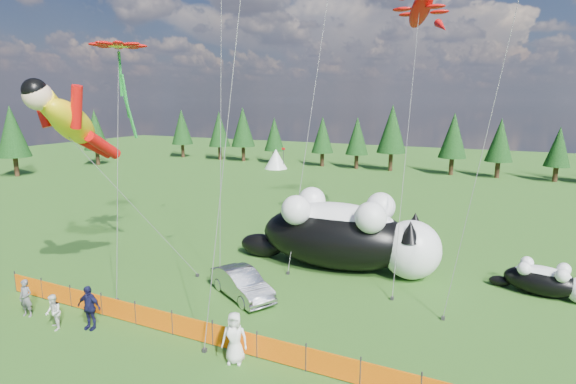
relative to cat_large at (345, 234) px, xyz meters
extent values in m
plane|color=#143D0B|center=(-3.05, -7.29, -2.07)|extent=(160.00, 160.00, 0.00)
cylinder|color=#262626|center=(-14.05, -10.29, -1.52)|extent=(0.06, 0.06, 1.10)
cylinder|color=#262626|center=(-12.05, -10.29, -1.52)|extent=(0.06, 0.06, 1.10)
cylinder|color=#262626|center=(-10.05, -10.29, -1.52)|extent=(0.06, 0.06, 1.10)
cylinder|color=#262626|center=(-8.05, -10.29, -1.52)|extent=(0.06, 0.06, 1.10)
cylinder|color=#262626|center=(-6.05, -10.29, -1.52)|extent=(0.06, 0.06, 1.10)
cylinder|color=#262626|center=(-4.05, -10.29, -1.52)|extent=(0.06, 0.06, 1.10)
cylinder|color=#262626|center=(-2.05, -10.29, -1.52)|extent=(0.06, 0.06, 1.10)
cylinder|color=#262626|center=(-0.05, -10.29, -1.52)|extent=(0.06, 0.06, 1.10)
cylinder|color=#262626|center=(1.95, -10.29, -1.52)|extent=(0.06, 0.06, 1.10)
cylinder|color=#262626|center=(3.95, -10.29, -1.52)|extent=(0.06, 0.06, 1.10)
cube|color=#FF6105|center=(-13.05, -10.29, -1.57)|extent=(2.00, 0.04, 0.90)
cube|color=#FF6105|center=(-11.05, -10.29, -1.57)|extent=(2.00, 0.04, 0.90)
cube|color=#FF6105|center=(-9.05, -10.29, -1.57)|extent=(2.00, 0.04, 0.90)
cube|color=#FF6105|center=(-7.05, -10.29, -1.57)|extent=(2.00, 0.04, 0.90)
cube|color=#FF6105|center=(-5.05, -10.29, -1.57)|extent=(2.00, 0.04, 0.90)
cube|color=#FF6105|center=(-3.05, -10.29, -1.57)|extent=(2.00, 0.04, 0.90)
cube|color=#FF6105|center=(-1.05, -10.29, -1.57)|extent=(2.00, 0.04, 0.90)
cube|color=#FF6105|center=(0.95, -10.29, -1.57)|extent=(2.00, 0.04, 0.90)
cube|color=#FF6105|center=(2.95, -10.29, -1.57)|extent=(2.00, 0.04, 0.90)
cube|color=#FF6105|center=(4.95, -10.29, -1.57)|extent=(2.00, 0.04, 0.90)
ellipsoid|color=black|center=(-0.52, -0.02, -0.26)|extent=(9.22, 4.63, 3.62)
ellipsoid|color=white|center=(-0.52, -0.02, 0.64)|extent=(6.96, 3.32, 2.21)
sphere|color=white|center=(3.69, 0.17, -0.46)|extent=(3.21, 3.21, 3.21)
sphere|color=#D7537E|center=(5.06, 0.23, -0.46)|extent=(0.45, 0.45, 0.45)
ellipsoid|color=black|center=(-5.34, -0.24, -1.37)|extent=(2.87, 1.53, 1.41)
cone|color=black|center=(3.74, -0.79, 0.82)|extent=(1.12, 1.12, 1.12)
cone|color=black|center=(3.65, 1.13, 0.82)|extent=(1.12, 1.12, 1.12)
sphere|color=white|center=(1.63, 1.38, 1.44)|extent=(1.69, 1.69, 1.69)
sphere|color=white|center=(1.74, -1.23, 1.44)|extent=(1.69, 1.69, 1.69)
sphere|color=white|center=(-2.59, 1.19, 1.44)|extent=(1.69, 1.69, 1.69)
sphere|color=white|center=(-2.47, -1.42, 1.44)|extent=(1.69, 1.69, 1.69)
ellipsoid|color=black|center=(10.01, 0.73, -1.37)|extent=(3.72, 2.17, 1.40)
ellipsoid|color=white|center=(10.01, 0.73, -1.02)|extent=(2.80, 1.58, 0.86)
ellipsoid|color=black|center=(8.17, 1.03, -1.80)|extent=(1.16, 0.71, 0.54)
sphere|color=white|center=(10.94, 1.09, -0.71)|extent=(0.65, 0.65, 0.65)
sphere|color=white|center=(10.78, 0.09, -0.71)|extent=(0.65, 0.65, 0.65)
sphere|color=white|center=(9.33, 1.35, -0.71)|extent=(0.65, 0.65, 0.65)
sphere|color=white|center=(9.16, 0.35, -0.71)|extent=(0.65, 0.65, 0.65)
imported|color=silver|center=(-3.36, -5.89, -1.38)|extent=(4.39, 3.38, 1.39)
imported|color=#5E5E64|center=(-11.06, -11.78, -1.21)|extent=(0.70, 0.53, 1.72)
imported|color=white|center=(-8.87, -12.09, -1.29)|extent=(0.88, 0.77, 1.56)
imported|color=#141438|center=(-7.56, -11.38, -1.10)|extent=(1.20, 0.73, 1.93)
imported|color=white|center=(-0.66, -10.89, -1.08)|extent=(1.11, 0.90, 1.97)
cylinder|color=#595959|center=(-9.07, -6.56, 2.24)|extent=(0.03, 0.03, 10.05)
cube|color=#262626|center=(-6.93, -4.74, -1.99)|extent=(0.15, 0.15, 0.16)
cylinder|color=#595959|center=(2.85, 2.12, 5.64)|extent=(0.03, 0.03, 18.38)
cube|color=#262626|center=(3.44, -3.08, -1.99)|extent=(0.15, 0.15, 0.16)
cylinder|color=#595959|center=(-10.23, -6.67, 4.27)|extent=(0.03, 0.03, 13.65)
cube|color=#262626|center=(-8.53, -8.99, -1.99)|extent=(0.15, 0.15, 0.16)
cube|color=green|center=(-11.93, -4.35, 7.70)|extent=(0.22, 0.22, 4.84)
cylinder|color=#595959|center=(-6.14, -3.15, 6.76)|extent=(0.03, 0.03, 18.11)
cube|color=#262626|center=(-4.97, -5.45, -1.99)|extent=(0.15, 0.15, 0.16)
cylinder|color=#595959|center=(7.34, -2.11, 8.61)|extent=(0.03, 0.03, 21.64)
cube|color=#262626|center=(5.93, -4.14, -1.99)|extent=(0.15, 0.15, 0.16)
cylinder|color=#595959|center=(-2.20, -8.88, 5.34)|extent=(0.03, 0.03, 15.04)
cube|color=#262626|center=(-2.09, -10.82, -1.99)|extent=(0.15, 0.15, 0.16)
cylinder|color=#595959|center=(-2.97, 2.10, 7.38)|extent=(0.03, 0.03, 20.59)
cube|color=#262626|center=(-2.55, -2.29, -1.99)|extent=(0.15, 0.15, 0.16)
camera|label=1|loc=(7.57, -23.66, 7.48)|focal=28.00mm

